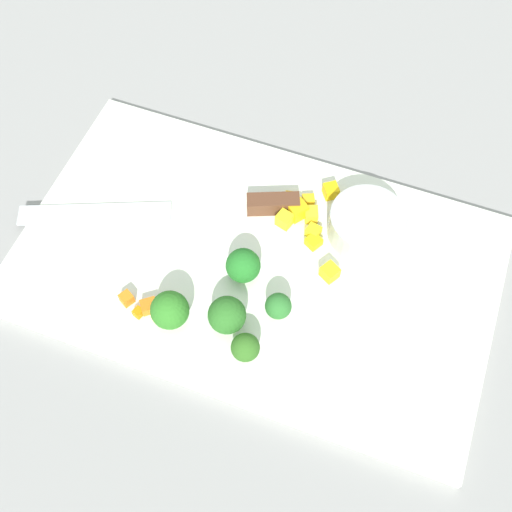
% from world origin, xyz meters
% --- Properties ---
extents(ground_plane, '(4.00, 4.00, 0.00)m').
position_xyz_m(ground_plane, '(0.00, 0.00, 0.00)').
color(ground_plane, gray).
extents(cutting_board, '(0.53, 0.32, 0.01)m').
position_xyz_m(cutting_board, '(0.00, 0.00, 0.01)').
color(cutting_board, white).
rests_on(cutting_board, ground_plane).
extents(prep_bowl, '(0.09, 0.09, 0.04)m').
position_xyz_m(prep_bowl, '(0.10, 0.08, 0.03)').
color(prep_bowl, '#B6BBBA').
rests_on(prep_bowl, cutting_board).
extents(chef_knife, '(0.31, 0.15, 0.02)m').
position_xyz_m(chef_knife, '(-0.07, 0.04, 0.02)').
color(chef_knife, silver).
rests_on(chef_knife, cutting_board).
extents(carrot_dice_0, '(0.02, 0.02, 0.01)m').
position_xyz_m(carrot_dice_0, '(-0.07, -0.09, 0.02)').
color(carrot_dice_0, orange).
rests_on(carrot_dice_0, cutting_board).
extents(carrot_dice_1, '(0.02, 0.02, 0.01)m').
position_xyz_m(carrot_dice_1, '(-0.09, -0.10, 0.02)').
color(carrot_dice_1, orange).
rests_on(carrot_dice_1, cutting_board).
extents(carrot_dice_2, '(0.01, 0.01, 0.01)m').
position_xyz_m(carrot_dice_2, '(-0.09, -0.11, 0.02)').
color(carrot_dice_2, orange).
rests_on(carrot_dice_2, cutting_board).
extents(carrot_dice_3, '(0.02, 0.02, 0.01)m').
position_xyz_m(carrot_dice_3, '(-0.11, -0.10, 0.02)').
color(carrot_dice_3, orange).
rests_on(carrot_dice_3, cutting_board).
extents(pepper_dice_0, '(0.02, 0.02, 0.01)m').
position_xyz_m(pepper_dice_0, '(0.05, 0.04, 0.02)').
color(pepper_dice_0, yellow).
rests_on(pepper_dice_0, cutting_board).
extents(pepper_dice_1, '(0.02, 0.02, 0.02)m').
position_xyz_m(pepper_dice_1, '(0.08, 0.01, 0.02)').
color(pepper_dice_1, yellow).
rests_on(pepper_dice_1, cutting_board).
extents(pepper_dice_2, '(0.02, 0.02, 0.02)m').
position_xyz_m(pepper_dice_2, '(0.01, 0.06, 0.02)').
color(pepper_dice_2, yellow).
rests_on(pepper_dice_2, cutting_board).
extents(pepper_dice_3, '(0.02, 0.02, 0.01)m').
position_xyz_m(pepper_dice_3, '(0.01, 0.09, 0.02)').
color(pepper_dice_3, yellow).
rests_on(pepper_dice_3, cutting_board).
extents(pepper_dice_4, '(0.02, 0.02, 0.02)m').
position_xyz_m(pepper_dice_4, '(0.04, 0.08, 0.02)').
color(pepper_dice_4, yellow).
rests_on(pepper_dice_4, cutting_board).
extents(pepper_dice_5, '(0.02, 0.02, 0.02)m').
position_xyz_m(pepper_dice_5, '(0.05, 0.12, 0.02)').
color(pepper_dice_5, yellow).
rests_on(pepper_dice_5, cutting_board).
extents(pepper_dice_6, '(0.02, 0.02, 0.01)m').
position_xyz_m(pepper_dice_6, '(0.05, 0.06, 0.02)').
color(pepper_dice_6, yellow).
rests_on(pepper_dice_6, cutting_board).
extents(pepper_dice_7, '(0.03, 0.03, 0.02)m').
position_xyz_m(pepper_dice_7, '(0.02, 0.07, 0.02)').
color(pepper_dice_7, yellow).
rests_on(pepper_dice_7, cutting_board).
extents(pepper_dice_8, '(0.02, 0.02, 0.01)m').
position_xyz_m(pepper_dice_8, '(0.03, 0.10, 0.02)').
color(pepper_dice_8, yellow).
rests_on(pepper_dice_8, cutting_board).
extents(broccoli_floret_0, '(0.03, 0.03, 0.04)m').
position_xyz_m(broccoli_floret_0, '(0.05, -0.05, 0.03)').
color(broccoli_floret_0, '#94C45A').
rests_on(broccoli_floret_0, cutting_board).
extents(broccoli_floret_1, '(0.03, 0.03, 0.04)m').
position_xyz_m(broccoli_floret_1, '(0.03, -0.11, 0.03)').
color(broccoli_floret_1, '#87BC58').
rests_on(broccoli_floret_1, cutting_board).
extents(broccoli_floret_2, '(0.04, 0.04, 0.05)m').
position_xyz_m(broccoli_floret_2, '(-0.06, -0.10, 0.04)').
color(broccoli_floret_2, '#8AC063').
rests_on(broccoli_floret_2, cutting_board).
extents(broccoli_floret_3, '(0.04, 0.04, 0.04)m').
position_xyz_m(broccoli_floret_3, '(-0.01, -0.02, 0.03)').
color(broccoli_floret_3, '#91C25E').
rests_on(broccoli_floret_3, cutting_board).
extents(broccoli_floret_4, '(0.04, 0.04, 0.05)m').
position_xyz_m(broccoli_floret_4, '(0.00, -0.08, 0.04)').
color(broccoli_floret_4, '#98AF62').
rests_on(broccoli_floret_4, cutting_board).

